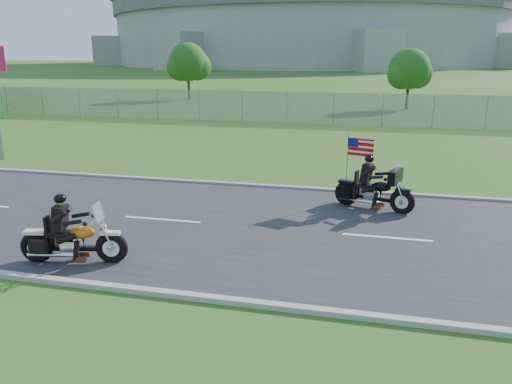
# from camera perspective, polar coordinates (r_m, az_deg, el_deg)

# --- Properties ---
(ground) EXTENTS (420.00, 420.00, 0.00)m
(ground) POSITION_cam_1_polar(r_m,az_deg,el_deg) (13.32, -2.74, -3.98)
(ground) COLOR #2A4917
(ground) RESTS_ON ground
(road) EXTENTS (120.00, 8.00, 0.04)m
(road) POSITION_cam_1_polar(r_m,az_deg,el_deg) (13.31, -2.74, -3.90)
(road) COLOR #28282B
(road) RESTS_ON ground
(curb_north) EXTENTS (120.00, 0.18, 0.12)m
(curb_north) POSITION_cam_1_polar(r_m,az_deg,el_deg) (17.05, 0.98, 0.67)
(curb_north) COLOR #9E9B93
(curb_north) RESTS_ON ground
(curb_south) EXTENTS (120.00, 0.18, 0.12)m
(curb_south) POSITION_cam_1_polar(r_m,az_deg,el_deg) (9.79, -9.38, -11.49)
(curb_south) COLOR #9E9B93
(curb_south) RESTS_ON ground
(fence) EXTENTS (60.00, 0.03, 2.00)m
(fence) POSITION_cam_1_polar(r_m,az_deg,el_deg) (33.33, -1.60, 9.78)
(fence) COLOR gray
(fence) RESTS_ON ground
(stadium) EXTENTS (140.40, 140.40, 29.20)m
(stadium) POSITION_cam_1_polar(r_m,az_deg,el_deg) (183.88, 6.23, 19.19)
(stadium) COLOR #A3A099
(stadium) RESTS_ON ground
(tree_fence_near) EXTENTS (3.52, 3.28, 4.75)m
(tree_fence_near) POSITION_cam_1_polar(r_m,az_deg,el_deg) (42.18, 17.17, 13.06)
(tree_fence_near) COLOR #382316
(tree_fence_near) RESTS_ON ground
(tree_fence_mid) EXTENTS (3.96, 3.69, 5.30)m
(tree_fence_mid) POSITION_cam_1_polar(r_m,az_deg,el_deg) (49.28, -7.72, 14.29)
(tree_fence_mid) COLOR #382316
(tree_fence_mid) RESTS_ON ground
(motorcycle_lead) EXTENTS (2.36, 0.90, 1.60)m
(motorcycle_lead) POSITION_cam_1_polar(r_m,az_deg,el_deg) (11.63, -20.31, -5.32)
(motorcycle_lead) COLOR black
(motorcycle_lead) RESTS_ON ground
(motorcycle_follow) EXTENTS (2.35, 1.16, 2.02)m
(motorcycle_follow) POSITION_cam_1_polar(r_m,az_deg,el_deg) (14.95, 13.29, 0.07)
(motorcycle_follow) COLOR black
(motorcycle_follow) RESTS_ON ground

